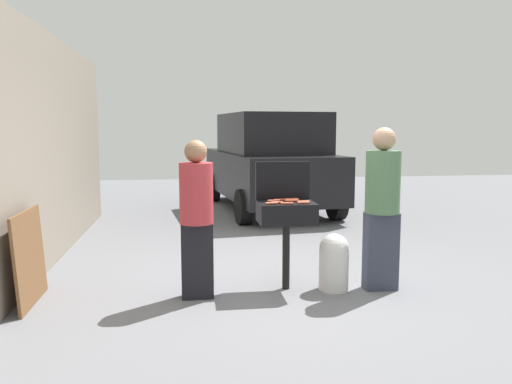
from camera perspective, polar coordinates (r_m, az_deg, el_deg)
The scene contains 20 objects.
ground_plane at distance 5.80m, azimuth 4.17°, elevation -10.31°, with size 24.00×24.00×0.00m, color slate.
house_wall_side at distance 6.66m, azimuth -23.49°, elevation 4.21°, with size 0.24×8.00×2.93m, color gray.
bbq_grill at distance 5.51m, azimuth 3.37°, elevation -2.64°, with size 0.60×0.44×0.95m.
grill_lid_open at distance 5.67m, azimuth 2.97°, elevation 1.27°, with size 0.60×0.05×0.42m, color black.
hot_dog_0 at distance 5.32m, azimuth 3.44°, elevation -1.26°, with size 0.03×0.03×0.13m, color #C6593D.
hot_dog_1 at distance 5.55m, azimuth 3.75°, elevation -0.92°, with size 0.03×0.03×0.13m, color #AD4228.
hot_dog_2 at distance 5.38m, azimuth 5.28°, elevation -1.19°, with size 0.03×0.03×0.13m, color #C6593D.
hot_dog_3 at distance 5.63m, azimuth 3.98°, elevation -0.80°, with size 0.03×0.03×0.13m, color #AD4228.
hot_dog_4 at distance 5.59m, azimuth 4.12°, elevation -0.86°, with size 0.03×0.03×0.13m, color #B74C33.
hot_dog_5 at distance 5.38m, azimuth 2.31°, elevation -1.17°, with size 0.03×0.03×0.13m, color #AD4228.
hot_dog_6 at distance 5.45m, azimuth 5.24°, elevation -1.08°, with size 0.03×0.03×0.13m, color #C6593D.
hot_dog_7 at distance 5.50m, azimuth 1.96°, elevation -0.98°, with size 0.03×0.03×0.13m, color #B74C33.
hot_dog_8 at distance 5.51m, azimuth 3.97°, elevation -0.98°, with size 0.03×0.03×0.13m, color #AD4228.
hot_dog_9 at distance 5.32m, azimuth 1.74°, elevation -1.26°, with size 0.03×0.03×0.13m, color #C6593D.
hot_dog_10 at distance 5.58m, azimuth 2.71°, elevation -0.87°, with size 0.03×0.03×0.13m, color #AD4228.
propane_tank at distance 5.62m, azimuth 8.61°, elevation -7.53°, with size 0.32×0.32×0.62m.
person_left at distance 5.23m, azimuth -6.59°, elevation -2.37°, with size 0.34×0.34×1.61m.
person_right at distance 5.63m, azimuth 13.79°, elevation -1.15°, with size 0.37×0.37×1.74m.
parked_minivan at distance 10.82m, azimuth 1.45°, elevation 3.40°, with size 2.46×4.60×2.02m.
leaning_board at distance 5.58m, azimuth -23.78°, elevation -6.66°, with size 0.03×0.90×0.93m, color brown.
Camera 1 is at (-1.16, -5.40, 1.74)m, focal length 36.17 mm.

